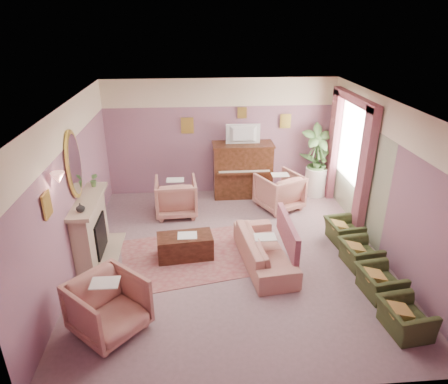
{
  "coord_description": "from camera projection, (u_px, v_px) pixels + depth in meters",
  "views": [
    {
      "loc": [
        -0.66,
        -6.33,
        4.13
      ],
      "look_at": [
        -0.13,
        0.4,
        1.11
      ],
      "focal_mm": 32.0,
      "sensor_mm": 36.0,
      "label": 1
    }
  ],
  "objects": [
    {
      "name": "floor",
      "position": [
        233.0,
        254.0,
        7.49
      ],
      "size": [
        5.5,
        6.0,
        0.01
      ],
      "primitive_type": "cube",
      "color": "gray",
      "rests_on": "ground"
    },
    {
      "name": "ceiling",
      "position": [
        234.0,
        105.0,
        6.35
      ],
      "size": [
        5.5,
        6.0,
        0.01
      ],
      "primitive_type": "cube",
      "color": "beige",
      "rests_on": "wall_back"
    },
    {
      "name": "wall_back",
      "position": [
        221.0,
        137.0,
        9.65
      ],
      "size": [
        5.5,
        0.02,
        2.8
      ],
      "primitive_type": "cube",
      "color": "slate",
      "rests_on": "floor"
    },
    {
      "name": "wall_front",
      "position": [
        262.0,
        298.0,
        4.19
      ],
      "size": [
        5.5,
        0.02,
        2.8
      ],
      "primitive_type": "cube",
      "color": "slate",
      "rests_on": "floor"
    },
    {
      "name": "wall_left",
      "position": [
        71.0,
        191.0,
        6.72
      ],
      "size": [
        0.02,
        6.0,
        2.8
      ],
      "primitive_type": "cube",
      "color": "slate",
      "rests_on": "floor"
    },
    {
      "name": "wall_right",
      "position": [
        386.0,
        181.0,
        7.12
      ],
      "size": [
        0.02,
        6.0,
        2.8
      ],
      "primitive_type": "cube",
      "color": "slate",
      "rests_on": "floor"
    },
    {
      "name": "picture_rail_band",
      "position": [
        221.0,
        92.0,
        9.2
      ],
      "size": [
        5.5,
        0.01,
        0.65
      ],
      "primitive_type": "cube",
      "color": "#F6E5C3",
      "rests_on": "wall_back"
    },
    {
      "name": "stripe_panel",
      "position": [
        356.0,
        172.0,
        8.43
      ],
      "size": [
        0.01,
        3.0,
        2.15
      ],
      "primitive_type": "cube",
      "color": "#A3AB8B",
      "rests_on": "wall_right"
    },
    {
      "name": "fireplace_surround",
      "position": [
        90.0,
        229.0,
        7.26
      ],
      "size": [
        0.3,
        1.4,
        1.1
      ],
      "primitive_type": "cube",
      "color": "tan",
      "rests_on": "floor"
    },
    {
      "name": "fireplace_inset",
      "position": [
        97.0,
        236.0,
        7.33
      ],
      "size": [
        0.18,
        0.72,
        0.68
      ],
      "primitive_type": "cube",
      "color": "black",
      "rests_on": "floor"
    },
    {
      "name": "fire_ember",
      "position": [
        101.0,
        244.0,
        7.41
      ],
      "size": [
        0.06,
        0.54,
        0.1
      ],
      "primitive_type": "cube",
      "color": "#FF4E2D",
      "rests_on": "floor"
    },
    {
      "name": "mantel_shelf",
      "position": [
        88.0,
        201.0,
        7.03
      ],
      "size": [
        0.4,
        1.55,
        0.07
      ],
      "primitive_type": "cube",
      "color": "tan",
      "rests_on": "fireplace_surround"
    },
    {
      "name": "hearth",
      "position": [
        105.0,
        254.0,
        7.5
      ],
      "size": [
        0.55,
        1.5,
        0.02
      ],
      "primitive_type": "cube",
      "color": "tan",
      "rests_on": "floor"
    },
    {
      "name": "mirror_frame",
      "position": [
        74.0,
        165.0,
        6.75
      ],
      "size": [
        0.04,
        0.72,
        1.2
      ],
      "primitive_type": "ellipsoid",
      "color": "#E1CC4F",
      "rests_on": "wall_left"
    },
    {
      "name": "mirror_glass",
      "position": [
        75.0,
        165.0,
        6.75
      ],
      "size": [
        0.01,
        0.6,
        1.06
      ],
      "primitive_type": "ellipsoid",
      "color": "silver",
      "rests_on": "wall_left"
    },
    {
      "name": "sconce_shade",
      "position": [
        58.0,
        178.0,
        5.72
      ],
      "size": [
        0.2,
        0.2,
        0.16
      ],
      "primitive_type": "cone",
      "color": "#FFA08C",
      "rests_on": "wall_left"
    },
    {
      "name": "piano",
      "position": [
        242.0,
        170.0,
        9.7
      ],
      "size": [
        1.4,
        0.6,
        1.3
      ],
      "primitive_type": "cube",
      "color": "#442414",
      "rests_on": "floor"
    },
    {
      "name": "piano_keyshelf",
      "position": [
        244.0,
        173.0,
        9.35
      ],
      "size": [
        1.3,
        0.12,
        0.06
      ],
      "primitive_type": "cube",
      "color": "#442414",
      "rests_on": "piano"
    },
    {
      "name": "piano_keys",
      "position": [
        244.0,
        171.0,
        9.34
      ],
      "size": [
        1.2,
        0.08,
        0.02
      ],
      "primitive_type": "cube",
      "color": "beige",
      "rests_on": "piano"
    },
    {
      "name": "piano_top",
      "position": [
        243.0,
        144.0,
        9.43
      ],
      "size": [
        1.45,
        0.65,
        0.04
      ],
      "primitive_type": "cube",
      "color": "#442414",
      "rests_on": "piano"
    },
    {
      "name": "television",
      "position": [
        243.0,
        133.0,
        9.27
      ],
      "size": [
        0.8,
        0.12,
        0.48
      ],
      "primitive_type": "imported",
      "color": "black",
      "rests_on": "piano"
    },
    {
      "name": "print_back_left",
      "position": [
        187.0,
        126.0,
        9.43
      ],
      "size": [
        0.3,
        0.03,
        0.38
      ],
      "primitive_type": "cube",
      "color": "#E1CC4F",
      "rests_on": "wall_back"
    },
    {
      "name": "print_back_right",
      "position": [
        285.0,
        121.0,
        9.57
      ],
      "size": [
        0.26,
        0.03,
        0.34
      ],
      "primitive_type": "cube",
      "color": "#E1CC4F",
      "rests_on": "wall_back"
    },
    {
      "name": "print_back_mid",
      "position": [
        242.0,
        113.0,
        9.41
      ],
      "size": [
        0.22,
        0.03,
        0.26
      ],
      "primitive_type": "cube",
      "color": "#E1CC4F",
      "rests_on": "wall_back"
    },
    {
      "name": "print_left_wall",
      "position": [
        47.0,
        205.0,
        5.5
      ],
      "size": [
        0.03,
        0.28,
        0.36
      ],
      "primitive_type": "cube",
      "color": "#E1CC4F",
      "rests_on": "wall_left"
    },
    {
      "name": "window_blind",
      "position": [
        353.0,
        140.0,
        8.4
      ],
      "size": [
        0.03,
        1.4,
        1.8
      ],
      "primitive_type": "cube",
      "color": "beige",
      "rests_on": "wall_right"
    },
    {
      "name": "curtain_left",
      "position": [
        364.0,
        174.0,
        7.72
      ],
      "size": [
        0.16,
        0.34,
        2.6
      ],
      "primitive_type": "cube",
      "color": "#984F5E",
      "rests_on": "floor"
    },
    {
      "name": "curtain_right",
      "position": [
        333.0,
        145.0,
        9.4
      ],
      "size": [
        0.16,
        0.34,
        2.6
      ],
      "primitive_type": "cube",
      "color": "#984F5E",
      "rests_on": "floor"
    },
    {
      "name": "pelmet",
      "position": [
        355.0,
        99.0,
        8.05
      ],
      "size": [
        0.16,
        2.2,
        0.16
      ],
      "primitive_type": "cube",
      "color": "#984F5E",
      "rests_on": "wall_right"
    },
    {
      "name": "mantel_plant",
      "position": [
        94.0,
        180.0,
        7.47
      ],
      "size": [
        0.16,
        0.16,
        0.28
      ],
      "primitive_type": "imported",
      "color": "#4F7F40",
      "rests_on": "mantel_shelf"
    },
    {
      "name": "mantel_vase",
      "position": [
        80.0,
        208.0,
        6.53
      ],
      "size": [
        0.16,
        0.16,
        0.16
      ],
      "primitive_type": "imported",
      "color": "#F6E5C3",
      "rests_on": "mantel_shelf"
    },
    {
      "name": "area_rug",
      "position": [
        191.0,
        256.0,
        7.43
      ],
      "size": [
        2.81,
        2.26,
        0.01
      ],
      "primitive_type": "cube",
      "rotation": [
        0.0,
        0.0,
        0.2
      ],
      "color": "#9B5959",
      "rests_on": "floor"
    },
    {
      "name": "coffee_table",
      "position": [
        185.0,
        246.0,
        7.33
      ],
      "size": [
        1.05,
        0.6,
        0.45
      ],
      "primitive_type": "cube",
      "rotation": [
        0.0,
        0.0,
        0.1
      ],
      "color": "#3B1D12",
      "rests_on": "floor"
    },
    {
      "name": "table_paper",
      "position": [
        187.0,
        235.0,
        7.24
      ],
      "size": [
        0.35,
        0.28,
        0.01
      ],
      "primitive_type": "cube",
      "color": "white",
      "rests_on": "coffee_table"
    },
    {
      "name": "sofa",
      "position": [
        265.0,
        245.0,
        7.1
      ],
      "size": [
        0.62,
        1.87,
        0.75
      ],
      "primitive_type": "imported",
      "color": "tan",
      "rests_on": "floor"
    },
    {
      "name": "sofa_throw",
      "position": [
        288.0,
        233.0,
        7.03
      ],
      "size": [
        0.09,
        1.42,
        0.52
      ],
      "primitive_type": "cube",
      "color": "#984F5E",
      "rests_on": "sofa"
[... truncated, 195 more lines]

